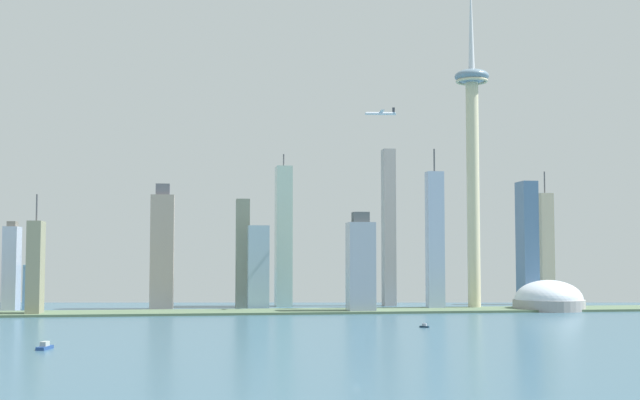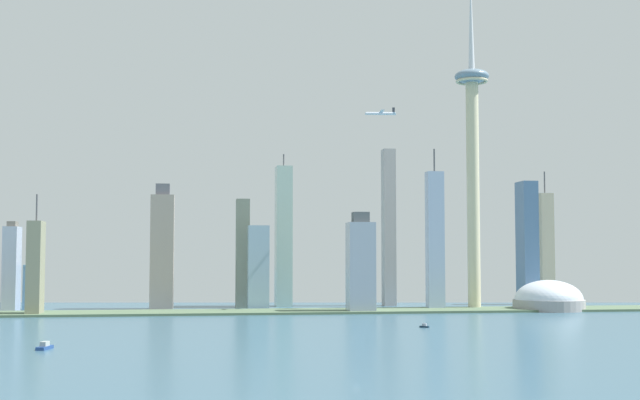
{
  "view_description": "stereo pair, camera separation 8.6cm",
  "coord_description": "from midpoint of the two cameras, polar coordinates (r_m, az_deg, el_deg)",
  "views": [
    {
      "loc": [
        -67.12,
        -361.2,
        55.81
      ],
      "look_at": [
        46.57,
        444.78,
        110.05
      ],
      "focal_mm": 47.03,
      "sensor_mm": 36.0,
      "label": 1
    },
    {
      "loc": [
        -67.03,
        -361.21,
        55.81
      ],
      "look_at": [
        46.57,
        444.78,
        110.05
      ],
      "focal_mm": 47.03,
      "sensor_mm": 36.0,
      "label": 2
    }
  ],
  "objects": [
    {
      "name": "waterfront_pier",
      "position": [
        829.07,
        -3.4,
        -7.59
      ],
      "size": [
        855.46,
        65.47,
        2.25
      ],
      "primitive_type": "cube",
      "color": "#536B4E",
      "rests_on": "ground"
    },
    {
      "name": "skyscraper_0",
      "position": [
        873.46,
        -4.22,
        -4.61
      ],
      "size": [
        21.72,
        18.97,
        87.11
      ],
      "color": "#90AEC5",
      "rests_on": "ground"
    },
    {
      "name": "skyscraper_12",
      "position": [
        909.29,
        -5.29,
        -3.63
      ],
      "size": [
        14.27,
        20.14,
        116.97
      ],
      "color": "slate",
      "rests_on": "ground"
    },
    {
      "name": "skyscraper_2",
      "position": [
        881.83,
        7.82,
        -2.73
      ],
      "size": [
        17.27,
        13.85,
        167.81
      ],
      "color": "#98AECC",
      "rests_on": "ground"
    },
    {
      "name": "skyscraper_6",
      "position": [
        827.59,
        2.78,
        -4.47
      ],
      "size": [
        26.02,
        25.6,
        98.83
      ],
      "color": "#95A3B6",
      "rests_on": "ground"
    },
    {
      "name": "airplane",
      "position": [
        869.19,
        4.14,
        5.91
      ],
      "size": [
        32.22,
        31.35,
        7.96
      ],
      "rotation": [
        0.0,
        0.0,
        3.05
      ],
      "color": "silver"
    },
    {
      "name": "boat_1",
      "position": [
        663.81,
        7.11,
        -8.51
      ],
      "size": [
        7.5,
        6.42,
        3.27
      ],
      "rotation": [
        0.0,
        0.0,
        5.67
      ],
      "color": "#0F2538",
      "rests_on": "ground"
    },
    {
      "name": "skyscraper_7",
      "position": [
        902.26,
        -10.69,
        -3.33
      ],
      "size": [
        24.35,
        21.3,
        131.99
      ],
      "color": "gray",
      "rests_on": "ground"
    },
    {
      "name": "stadium_dome",
      "position": [
        893.47,
        15.29,
        -6.63
      ],
      "size": [
        72.39,
        72.39,
        39.87
      ],
      "color": "#979594",
      "rests_on": "ground"
    },
    {
      "name": "skyscraper_13",
      "position": [
        944.61,
        4.69,
        -1.85
      ],
      "size": [
        13.47,
        16.84,
        175.83
      ],
      "color": "#AAA4A3",
      "rests_on": "ground"
    },
    {
      "name": "ground_plane",
      "position": [
        371.6,
        2.52,
        -12.45
      ],
      "size": [
        6000.0,
        6000.0,
        0.0
      ],
      "primitive_type": "plane",
      "color": "#385C71"
    },
    {
      "name": "boat_0",
      "position": [
        533.56,
        -18.23,
        -9.45
      ],
      "size": [
        8.16,
        16.13,
        4.66
      ],
      "rotation": [
        0.0,
        0.0,
        4.51
      ],
      "color": "navy",
      "rests_on": "ground"
    },
    {
      "name": "skyscraper_11",
      "position": [
        1001.67,
        15.1,
        -3.21
      ],
      "size": [
        15.38,
        15.62,
        153.32
      ],
      "color": "#B8AC8E",
      "rests_on": "ground"
    },
    {
      "name": "skyscraper_1",
      "position": [
        890.1,
        -20.25,
        -4.38
      ],
      "size": [
        13.81,
        25.42,
        89.99
      ],
      "color": "#A1AFC9",
      "rests_on": "ground"
    },
    {
      "name": "skyscraper_9",
      "position": [
        940.07,
        13.92,
        -2.94
      ],
      "size": [
        16.59,
        26.79,
        136.67
      ],
      "color": "#45678D",
      "rests_on": "ground"
    },
    {
      "name": "skyscraper_8",
      "position": [
        921.43,
        -19.12,
        -5.62
      ],
      "size": [
        12.31,
        16.36,
        62.0
      ],
      "color": "#76A0BE",
      "rests_on": "ground"
    },
    {
      "name": "skyscraper_5",
      "position": [
        830.32,
        -18.8,
        -4.41
      ],
      "size": [
        12.89,
        25.73,
        113.66
      ],
      "color": "gray",
      "rests_on": "ground"
    },
    {
      "name": "skyscraper_3",
      "position": [
        933.62,
        -2.5,
        -2.47
      ],
      "size": [
        17.68,
        27.6,
        169.61
      ],
      "color": "#AAC6BB",
      "rests_on": "ground"
    },
    {
      "name": "observation_tower",
      "position": [
        903.57,
        10.33,
        3.87
      ],
      "size": [
        36.55,
        36.55,
        363.04
      ],
      "color": "beige",
      "rests_on": "ground"
    }
  ]
}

